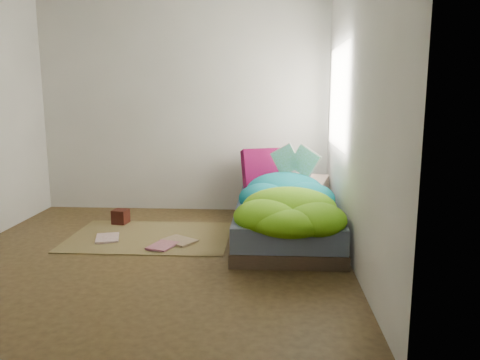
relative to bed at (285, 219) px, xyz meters
name	(u,v)px	position (x,y,z in m)	size (l,w,h in m)	color
ground	(151,256)	(-1.22, -0.72, -0.17)	(3.50, 3.50, 0.00)	#3A2B16
room_walls	(146,70)	(-1.21, -0.71, 1.46)	(3.54, 3.54, 2.62)	#BAB9B1
bed	(285,219)	(0.00, 0.00, 0.00)	(1.00, 2.00, 0.34)	#3C2E21
duvet	(287,191)	(0.00, -0.22, 0.34)	(0.96, 1.84, 0.34)	#076876
rug	(150,237)	(-1.37, -0.17, -0.16)	(1.60, 1.10, 0.01)	brown
pillow_floral	(298,184)	(0.17, 0.63, 0.24)	(0.63, 0.39, 0.14)	silver
pillow_magenta	(262,169)	(-0.25, 0.73, 0.40)	(0.46, 0.14, 0.46)	#54052B
open_book	(295,152)	(0.11, 0.39, 0.65)	(0.45, 0.10, 0.28)	#2E8D36
wooden_box	(121,216)	(-1.81, 0.28, -0.08)	(0.15, 0.15, 0.15)	#3C0E0D
floor_book_a	(96,239)	(-1.87, -0.33, -0.14)	(0.22, 0.30, 0.02)	white
floor_book_b	(153,245)	(-1.26, -0.48, -0.14)	(0.21, 0.29, 0.03)	#B1667C
floor_book_c	(171,244)	(-1.10, -0.44, -0.14)	(0.23, 0.32, 0.02)	#A08669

